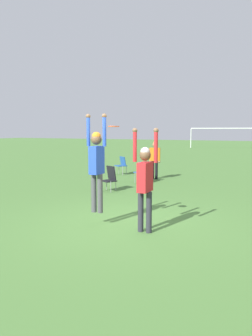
# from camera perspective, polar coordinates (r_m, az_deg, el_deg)

# --- Properties ---
(ground_plane) EXTENTS (120.00, 120.00, 0.00)m
(ground_plane) POSITION_cam_1_polar(r_m,az_deg,el_deg) (7.65, -0.47, -9.62)
(ground_plane) COLOR #4C7A38
(person_jumping) EXTENTS (0.51, 0.36, 2.21)m
(person_jumping) POSITION_cam_1_polar(r_m,az_deg,el_deg) (7.29, -5.14, 1.31)
(person_jumping) COLOR #4C4C51
(person_jumping) RESTS_ON ground_plane
(person_defending) EXTENTS (0.57, 0.42, 2.19)m
(person_defending) POSITION_cam_1_polar(r_m,az_deg,el_deg) (6.79, 3.33, -1.65)
(person_defending) COLOR #2D2D38
(person_defending) RESTS_ON ground_plane
(frisbee) EXTENTS (0.24, 0.24, 0.02)m
(frisbee) POSITION_cam_1_polar(r_m,az_deg,el_deg) (6.96, -2.16, 7.25)
(frisbee) COLOR #E04C23
(camping_chair_0) EXTENTS (0.67, 0.70, 0.82)m
(camping_chair_0) POSITION_cam_1_polar(r_m,az_deg,el_deg) (13.39, 3.09, -0.40)
(camping_chair_0) COLOR gray
(camping_chair_0) RESTS_ON ground_plane
(camping_chair_1) EXTENTS (0.66, 0.72, 0.86)m
(camping_chair_1) POSITION_cam_1_polar(r_m,az_deg,el_deg) (15.74, -0.77, 0.73)
(camping_chair_1) COLOR gray
(camping_chair_1) RESTS_ON ground_plane
(camping_chair_3) EXTENTS (0.59, 0.65, 0.87)m
(camping_chair_3) POSITION_cam_1_polar(r_m,az_deg,el_deg) (11.55, -2.81, -1.59)
(camping_chair_3) COLOR gray
(camping_chair_3) RESTS_ON ground_plane
(person_spectator_near) EXTENTS (0.52, 0.29, 1.66)m
(person_spectator_near) POSITION_cam_1_polar(r_m,az_deg,el_deg) (14.27, 5.04, 1.98)
(person_spectator_near) COLOR black
(person_spectator_near) RESTS_ON ground_plane
(soccer_goal) EXTENTS (7.10, 0.10, 2.35)m
(soccer_goal) POSITION_cam_1_polar(r_m,az_deg,el_deg) (38.92, 16.29, 5.98)
(soccer_goal) COLOR white
(soccer_goal) RESTS_ON ground_plane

